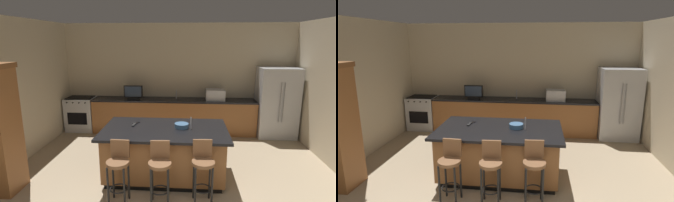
# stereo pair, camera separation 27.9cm
# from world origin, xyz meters

# --- Properties ---
(wall_back) EXTENTS (6.58, 0.12, 2.85)m
(wall_back) POSITION_xyz_m (0.00, 4.98, 1.43)
(wall_back) COLOR beige
(wall_back) RESTS_ON ground_plane
(wall_left) EXTENTS (0.12, 5.38, 2.85)m
(wall_left) POSITION_xyz_m (-3.09, 2.49, 1.43)
(wall_left) COLOR beige
(wall_left) RESTS_ON ground_plane
(counter_back) EXTENTS (4.27, 0.62, 0.90)m
(counter_back) POSITION_xyz_m (-0.10, 4.60, 0.45)
(counter_back) COLOR brown
(counter_back) RESTS_ON ground_plane
(kitchen_island) EXTENTS (2.18, 1.29, 0.90)m
(kitchen_island) POSITION_xyz_m (-0.13, 2.23, 0.46)
(kitchen_island) COLOR black
(kitchen_island) RESTS_ON ground_plane
(refrigerator) EXTENTS (0.94, 0.79, 1.76)m
(refrigerator) POSITION_xyz_m (2.51, 4.53, 0.88)
(refrigerator) COLOR #B7BABF
(refrigerator) RESTS_ON ground_plane
(range_oven) EXTENTS (0.74, 0.63, 0.92)m
(range_oven) POSITION_xyz_m (-2.61, 4.60, 0.46)
(range_oven) COLOR #B7BABF
(range_oven) RESTS_ON ground_plane
(microwave) EXTENTS (0.48, 0.36, 0.28)m
(microwave) POSITION_xyz_m (0.98, 4.60, 1.04)
(microwave) COLOR #B7BABF
(microwave) RESTS_ON counter_back
(tv_monitor) EXTENTS (0.49, 0.16, 0.36)m
(tv_monitor) POSITION_xyz_m (-1.15, 4.55, 1.06)
(tv_monitor) COLOR black
(tv_monitor) RESTS_ON counter_back
(sink_faucet_back) EXTENTS (0.02, 0.02, 0.24)m
(sink_faucet_back) POSITION_xyz_m (-0.03, 4.70, 1.02)
(sink_faucet_back) COLOR #B2B2B7
(sink_faucet_back) RESTS_ON counter_back
(sink_faucet_island) EXTENTS (0.02, 0.02, 0.22)m
(sink_faucet_island) POSITION_xyz_m (0.33, 2.23, 1.01)
(sink_faucet_island) COLOR #B2B2B7
(sink_faucet_island) RESTS_ON kitchen_island
(bar_stool_left) EXTENTS (0.34, 0.34, 0.96)m
(bar_stool_left) POSITION_xyz_m (-0.75, 1.38, 0.57)
(bar_stool_left) COLOR brown
(bar_stool_left) RESTS_ON ground_plane
(bar_stool_center) EXTENTS (0.34, 0.35, 0.96)m
(bar_stool_center) POSITION_xyz_m (-0.13, 1.38, 0.58)
(bar_stool_center) COLOR brown
(bar_stool_center) RESTS_ON ground_plane
(bar_stool_right) EXTENTS (0.34, 0.35, 0.96)m
(bar_stool_right) POSITION_xyz_m (0.50, 1.47, 0.58)
(bar_stool_right) COLOR brown
(bar_stool_right) RESTS_ON ground_plane
(fruit_bowl) EXTENTS (0.25, 0.25, 0.08)m
(fruit_bowl) POSITION_xyz_m (0.17, 2.29, 0.94)
(fruit_bowl) COLOR #3F668C
(fruit_bowl) RESTS_ON kitchen_island
(cell_phone) EXTENTS (0.13, 0.17, 0.01)m
(cell_phone) POSITION_xyz_m (-0.68, 2.49, 0.91)
(cell_phone) COLOR black
(cell_phone) RESTS_ON kitchen_island
(tv_remote) EXTENTS (0.06, 0.17, 0.02)m
(tv_remote) POSITION_xyz_m (-0.70, 2.37, 0.91)
(tv_remote) COLOR black
(tv_remote) RESTS_ON kitchen_island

